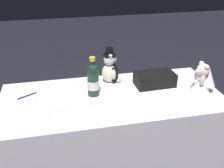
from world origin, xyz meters
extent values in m
cube|color=white|center=(0.00, 0.00, 0.40)|extent=(1.62, 0.73, 0.80)
ellipsoid|color=beige|center=(-0.03, -0.24, 0.87)|extent=(0.12, 0.11, 0.15)
cube|color=black|center=(-0.06, -0.24, 0.87)|extent=(0.06, 0.11, 0.12)
sphere|color=beige|center=(-0.03, -0.24, 0.99)|extent=(0.09, 0.09, 0.09)
sphere|color=beige|center=(-0.07, -0.24, 0.98)|extent=(0.04, 0.04, 0.04)
sphere|color=beige|center=(-0.03, -0.21, 1.03)|extent=(0.03, 0.03, 0.03)
sphere|color=beige|center=(-0.03, -0.27, 1.03)|extent=(0.03, 0.03, 0.03)
ellipsoid|color=beige|center=(-0.05, -0.18, 0.88)|extent=(0.04, 0.04, 0.08)
ellipsoid|color=beige|center=(-0.04, -0.30, 0.88)|extent=(0.04, 0.04, 0.08)
sphere|color=beige|center=(-0.10, -0.21, 0.82)|extent=(0.05, 0.05, 0.05)
sphere|color=beige|center=(-0.09, -0.28, 0.82)|extent=(0.05, 0.05, 0.05)
cylinder|color=black|center=(-0.03, -0.24, 1.03)|extent=(0.10, 0.10, 0.01)
cylinder|color=black|center=(-0.03, -0.24, 1.06)|extent=(0.06, 0.06, 0.05)
cone|color=white|center=(-0.66, 0.08, 0.87)|extent=(0.16, 0.16, 0.14)
ellipsoid|color=white|center=(-0.66, 0.08, 0.93)|extent=(0.07, 0.06, 0.06)
sphere|color=beige|center=(-0.66, 0.08, 0.98)|extent=(0.10, 0.10, 0.10)
sphere|color=beige|center=(-0.62, 0.08, 0.97)|extent=(0.04, 0.04, 0.04)
sphere|color=beige|center=(-0.66, 0.05, 1.02)|extent=(0.04, 0.04, 0.04)
sphere|color=beige|center=(-0.66, 0.11, 1.02)|extent=(0.04, 0.04, 0.04)
ellipsoid|color=beige|center=(-0.64, 0.04, 0.92)|extent=(0.03, 0.03, 0.08)
ellipsoid|color=beige|center=(-0.64, 0.12, 0.92)|extent=(0.03, 0.03, 0.08)
cone|color=white|center=(-0.71, 0.08, 0.92)|extent=(0.12, 0.12, 0.14)
cylinder|color=#153425|center=(0.13, -0.05, 0.89)|extent=(0.08, 0.08, 0.19)
sphere|color=#153425|center=(0.13, -0.05, 1.00)|extent=(0.08, 0.08, 0.08)
cylinder|color=#153425|center=(0.13, -0.05, 1.05)|extent=(0.04, 0.04, 0.08)
cylinder|color=gold|center=(0.13, -0.05, 1.08)|extent=(0.04, 0.04, 0.03)
cylinder|color=silver|center=(0.13, -0.05, 0.88)|extent=(0.09, 0.09, 0.07)
cylinder|color=navy|center=(0.61, -0.13, 0.80)|extent=(0.13, 0.08, 0.01)
cone|color=silver|center=(0.67, -0.09, 0.80)|extent=(0.02, 0.02, 0.01)
cube|color=black|center=(-0.36, -0.10, 0.85)|extent=(0.31, 0.18, 0.10)
cube|color=#B7B7BF|center=(-0.37, -0.19, 0.85)|extent=(0.04, 0.01, 0.03)
cube|color=white|center=(0.41, -0.01, 0.80)|extent=(0.31, 0.34, 0.02)
camera|label=1|loc=(0.35, 1.65, 1.76)|focal=42.52mm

